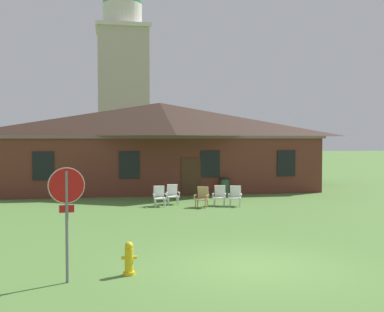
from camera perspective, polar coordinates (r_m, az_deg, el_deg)
The scene contains 11 objects.
ground_plane at distance 12.46m, azimuth 7.28°, elevation -12.88°, with size 200.00×200.00×0.00m, color #517A38.
brick_building at distance 31.57m, azimuth -3.86°, elevation 1.40°, with size 18.82×10.40×5.54m.
dome_tower at distance 48.23m, azimuth -8.22°, elevation 9.08°, with size 5.18×5.18×19.78m.
stop_sign at distance 11.03m, azimuth -14.66°, elevation -5.21°, with size 0.80×0.17×2.58m.
lawn_chair_by_porch at distance 22.83m, azimuth -3.89°, elevation -4.72°, with size 0.66×0.69×0.96m.
lawn_chair_near_door at distance 23.51m, azimuth -2.32°, elevation -4.52°, with size 0.64×0.67×0.96m.
lawn_chair_left_end at distance 22.42m, azimuth 1.21°, elevation -4.84°, with size 0.80×0.84×0.96m.
lawn_chair_middle at distance 23.02m, azimuth 3.30°, elevation -4.66°, with size 0.76×0.81×0.96m.
lawn_chair_right_end at distance 22.93m, azimuth 5.16°, elevation -4.69°, with size 0.76×0.82×0.96m.
fire_hydrant at distance 11.64m, azimuth -7.50°, elevation -12.05°, with size 0.36×0.28×0.79m.
trash_bin at distance 27.05m, azimuth 3.91°, elevation -3.65°, with size 0.56×0.56×0.98m.
Camera 1 is at (-3.71, -11.45, 3.23)m, focal length 44.91 mm.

